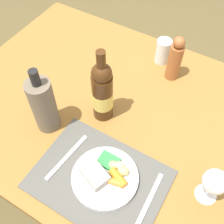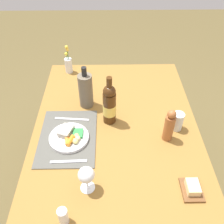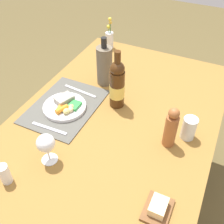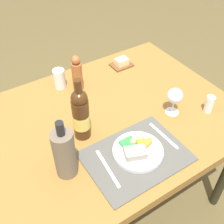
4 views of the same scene
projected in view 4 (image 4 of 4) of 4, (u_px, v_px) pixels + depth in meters
The scene contains 13 objects.
ground_plane at pixel (100, 202), 1.95m from camera, with size 8.00×8.00×0.00m, color brown.
dining_table at pixel (96, 131), 1.46m from camera, with size 1.49×1.00×0.78m.
placemat at pixel (136, 156), 1.26m from camera, with size 0.45×0.33×0.01m, color #53534C.
dinner_plate at pixel (138, 150), 1.26m from camera, with size 0.23×0.23×0.05m.
fork at pixel (108, 168), 1.20m from camera, with size 0.01×0.22×0.01m, color silver.
knife at pixel (163, 136), 1.34m from camera, with size 0.02×0.20×0.01m, color silver.
cooler_bottle at pixel (64, 153), 1.12m from camera, with size 0.09×0.09×0.29m.
butter_dish at pixel (121, 63), 1.78m from camera, with size 0.13×0.10×0.05m.
wine_glass at pixel (175, 96), 1.40m from camera, with size 0.08×0.08×0.15m.
wine_bottle at pixel (81, 115), 1.27m from camera, with size 0.08×0.08×0.33m.
salt_shaker at pixel (209, 104), 1.45m from camera, with size 0.04×0.04×0.09m, color white.
water_tumbler at pixel (60, 80), 1.60m from camera, with size 0.07×0.07×0.12m.
pepper_mill at pixel (77, 74), 1.56m from camera, with size 0.06×0.06×0.22m.
Camera 4 is at (-0.47, -0.89, 1.78)m, focal length 45.12 mm.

